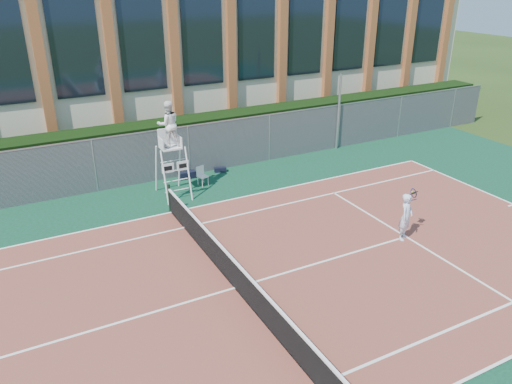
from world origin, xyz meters
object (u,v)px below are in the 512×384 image
plastic_chair (202,174)px  umpire_chair (169,127)px  steel_pole (339,112)px  tennis_player (406,217)px

plastic_chair → umpire_chair: bearing=-163.6°
steel_pole → plastic_chair: size_ratio=4.64×
steel_pole → umpire_chair: size_ratio=0.98×
umpire_chair → plastic_chair: (1.40, 0.41, -2.34)m
plastic_chair → tennis_player: tennis_player is taller
steel_pole → tennis_player: steel_pole is taller
umpire_chair → plastic_chair: size_ratio=4.76×
plastic_chair → tennis_player: size_ratio=0.50×
tennis_player → steel_pole: bearing=67.5°
umpire_chair → tennis_player: (5.62, -7.08, -1.98)m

